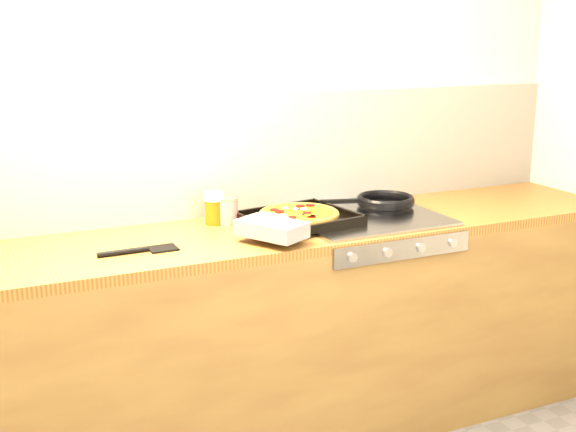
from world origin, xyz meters
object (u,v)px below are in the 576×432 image
tomato_can (228,211)px  juice_glass (214,208)px  pizza_on_tray (290,219)px  frying_pan (384,202)px

tomato_can → juice_glass: 0.06m
pizza_on_tray → tomato_can: 0.26m
pizza_on_tray → frying_pan: 0.51m
frying_pan → tomato_can: 0.69m
tomato_can → juice_glass: bearing=150.5°
pizza_on_tray → frying_pan: pizza_on_tray is taller
juice_glass → pizza_on_tray: bearing=-39.8°
frying_pan → pizza_on_tray: bearing=-167.0°
pizza_on_tray → juice_glass: (-0.24, 0.20, 0.02)m
tomato_can → pizza_on_tray: bearing=-42.1°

